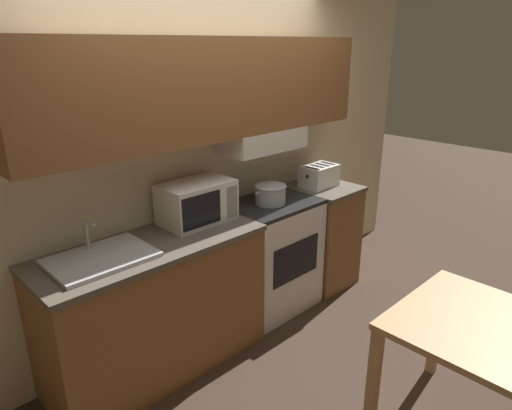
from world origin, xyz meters
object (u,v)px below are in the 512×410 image
object	(u,v)px
microwave	(197,202)
toaster	(319,176)
sink_basin	(101,257)
dining_table	(480,342)
stove_range	(271,255)
cooking_pot	(271,194)

from	to	relation	value
microwave	toaster	bearing A→B (deg)	-3.60
sink_basin	microwave	bearing A→B (deg)	7.09
dining_table	sink_basin	bearing A→B (deg)	125.86
stove_range	microwave	xyz separation A→B (m)	(-0.66, 0.08, 0.61)
stove_range	toaster	size ratio (longest dim) A/B	2.83
sink_basin	stove_range	bearing A→B (deg)	0.60
sink_basin	dining_table	size ratio (longest dim) A/B	0.69
stove_range	toaster	bearing A→B (deg)	0.14
microwave	sink_basin	xyz separation A→B (m)	(-0.77, -0.10, -0.13)
toaster	microwave	bearing A→B (deg)	176.40
cooking_pot	dining_table	bearing A→B (deg)	-95.88
stove_range	cooking_pot	bearing A→B (deg)	-152.63
cooking_pot	dining_table	world-z (taller)	cooking_pot
cooking_pot	sink_basin	distance (m)	1.41
microwave	toaster	distance (m)	1.26
cooking_pot	sink_basin	bearing A→B (deg)	-179.97
dining_table	cooking_pot	bearing A→B (deg)	84.12
microwave	stove_range	bearing A→B (deg)	-6.92
cooking_pot	sink_basin	size ratio (longest dim) A/B	0.56
toaster	sink_basin	size ratio (longest dim) A/B	0.57
stove_range	cooking_pot	size ratio (longest dim) A/B	2.84
stove_range	microwave	distance (m)	0.90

